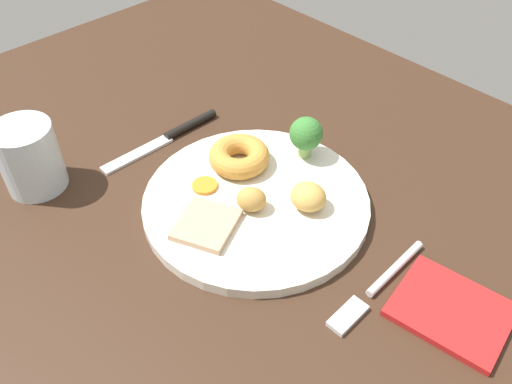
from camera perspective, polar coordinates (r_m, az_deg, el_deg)
dining_table at (r=64.94cm, az=2.23°, el=-3.76°), size 120.00×84.00×3.60cm
dinner_plate at (r=64.32cm, az=0.00°, el=-1.10°), size 27.06×27.06×1.40cm
meat_slice_main at (r=60.52cm, az=-5.30°, el=-3.46°), size 8.45×8.71×0.80cm
yorkshire_pudding at (r=67.60cm, az=-1.79°, el=3.82°), size 7.70×7.70×2.66cm
roast_potato_left at (r=62.02cm, az=5.57°, el=-0.50°), size 4.78×4.48×3.16cm
roast_potato_right at (r=61.59cm, az=-0.49°, el=-0.79°), size 4.53×4.42×2.91cm
carrot_coin_front at (r=65.40cm, az=-5.47°, el=0.68°), size 3.10×3.10×0.43cm
broccoli_floret at (r=68.08cm, az=5.34°, el=6.10°), size 4.26×4.26×5.61cm
fork at (r=57.89cm, az=12.69°, el=-9.81°), size 2.13×15.29×0.90cm
knife at (r=75.66cm, az=-8.95°, el=6.01°), size 1.86×18.52×1.20cm
water_glass at (r=70.36cm, az=-22.94°, el=3.40°), size 7.32×7.32×8.73cm
folded_napkin at (r=58.19cm, az=20.01°, el=-11.75°), size 12.29×10.63×0.80cm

